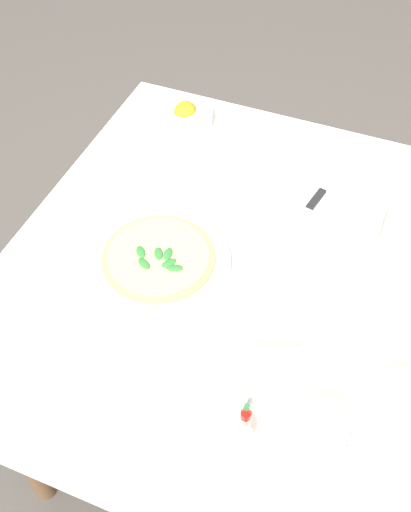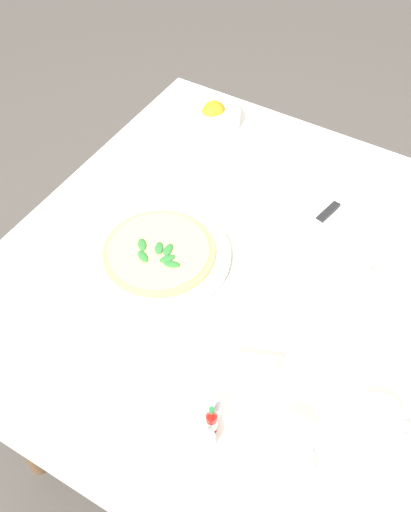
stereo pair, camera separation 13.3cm
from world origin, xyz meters
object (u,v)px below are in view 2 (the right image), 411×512
coffee_cup_near_left (377,421)px  hot_sauce_bottle (211,421)px  pizza_plate (159,256)px  salt_shaker (208,440)px  napkin_folded (315,228)px  citrus_bowl (212,116)px  water_glass_center_back (351,294)px  dinner_knife (315,224)px  pizza (159,252)px  water_glass_left_edge (404,261)px  coffee_cup_far_right (291,442)px  menu_card (253,363)px  pepper_shaker (214,408)px

coffee_cup_near_left → hot_sauce_bottle: 0.29m
pizza_plate → salt_shaker: (0.32, 0.31, 0.01)m
napkin_folded → citrus_bowl: size_ratio=1.64×
water_glass_center_back → dinner_knife: (-0.16, -0.15, -0.02)m
citrus_bowl → hot_sauce_bottle: bearing=30.3°
pizza_plate → dinner_knife: dinner_knife is taller
pizza → napkin_folded: 0.36m
napkin_folded → hot_sauce_bottle: hot_sauce_bottle is taller
water_glass_left_edge → citrus_bowl: size_ratio=0.84×
coffee_cup_far_right → menu_card: 0.16m
coffee_cup_far_right → citrus_bowl: citrus_bowl is taller
pizza_plate → water_glass_center_back: water_glass_center_back is taller
pizza → dinner_knife: size_ratio=1.27×
water_glass_center_back → pepper_shaker: size_ratio=1.99×
pizza_plate → pizza: (0.00, 0.00, 0.01)m
pepper_shaker → coffee_cup_near_left: bearing=115.8°
salt_shaker → pepper_shaker: bearing=-160.3°
hot_sauce_bottle → menu_card: hot_sauce_bottle is taller
coffee_cup_far_right → coffee_cup_near_left: coffee_cup_far_right is taller
coffee_cup_far_right → water_glass_left_edge: (-0.47, 0.03, 0.03)m
dinner_knife → hot_sauce_bottle: (0.54, 0.04, 0.01)m
citrus_bowl → hot_sauce_bottle: hot_sauce_bottle is taller
water_glass_center_back → pepper_shaker: 0.37m
pizza → pizza_plate: bearing=-147.8°
coffee_cup_near_left → dinner_knife: size_ratio=0.68×
hot_sauce_bottle → menu_card: 0.14m
hot_sauce_bottle → salt_shaker: size_ratio=1.48×
coffee_cup_far_right → citrus_bowl: 0.93m
pepper_shaker → salt_shaker: bearing=19.7°
citrus_bowl → salt_shaker: citrus_bowl is taller
menu_card → napkin_folded: bearing=75.1°
napkin_folded → pepper_shaker: pepper_shaker is taller
water_glass_left_edge → pizza: bearing=-65.1°
pizza_plate → napkin_folded: size_ratio=1.28×
pizza_plate → pizza: 0.01m
salt_shaker → napkin_folded: bearing=-174.8°
menu_card → salt_shaker: bearing=-111.1°
pizza_plate → pizza: pizza is taller
water_glass_center_back → hot_sauce_bottle: (0.38, -0.11, -0.01)m
pizza → napkin_folded: bearing=134.4°
napkin_folded → hot_sauce_bottle: bearing=19.2°
citrus_bowl → menu_card: bearing=36.1°
pizza → menu_card: size_ratio=2.91×
water_glass_left_edge → water_glass_center_back: bearing=-25.9°
menu_card → dinner_knife: bearing=75.2°
coffee_cup_far_right → salt_shaker: bearing=-61.9°
pizza → citrus_bowl: citrus_bowl is taller
water_glass_center_back → salt_shaker: 0.42m
pizza_plate → pepper_shaker: bearing=48.4°
citrus_bowl → salt_shaker: (0.79, 0.45, -0.00)m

